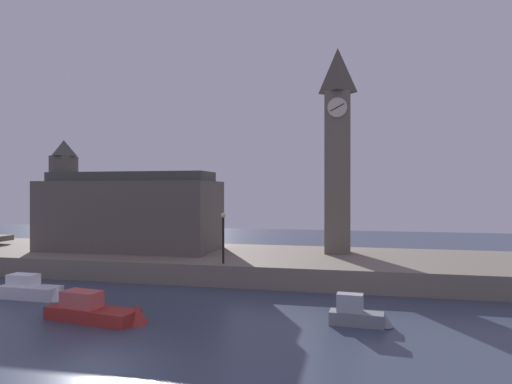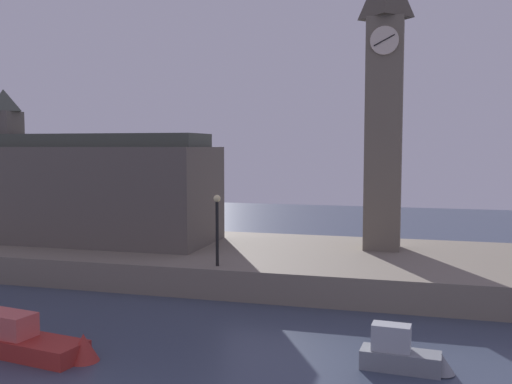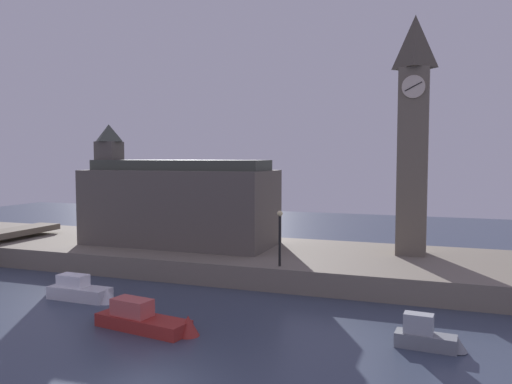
{
  "view_description": "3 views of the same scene",
  "coord_description": "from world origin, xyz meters",
  "px_view_note": "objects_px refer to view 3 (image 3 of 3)",
  "views": [
    {
      "loc": [
        9.44,
        -14.46,
        6.55
      ],
      "look_at": [
        2.52,
        16.98,
        6.49
      ],
      "focal_mm": 30.83,
      "sensor_mm": 36.0,
      "label": 1
    },
    {
      "loc": [
        9.89,
        -11.6,
        7.42
      ],
      "look_at": [
        1.88,
        17.65,
        5.0
      ],
      "focal_mm": 40.2,
      "sensor_mm": 36.0,
      "label": 2
    },
    {
      "loc": [
        10.0,
        -15.66,
        8.42
      ],
      "look_at": [
        -1.24,
        15.7,
        6.13
      ],
      "focal_mm": 35.81,
      "sensor_mm": 36.0,
      "label": 3
    }
  ],
  "objects_px": {
    "clock_tower": "(413,132)",
    "boat_dinghy_red": "(152,321)",
    "parliament_hall": "(176,203)",
    "streetlamp": "(280,231)",
    "boat_ferry_white": "(84,291)",
    "boat_cruiser_grey": "(429,337)"
  },
  "relations": [
    {
      "from": "streetlamp",
      "to": "boat_cruiser_grey",
      "type": "height_order",
      "value": "streetlamp"
    },
    {
      "from": "parliament_hall",
      "to": "boat_ferry_white",
      "type": "bearing_deg",
      "value": -89.37
    },
    {
      "from": "streetlamp",
      "to": "boat_cruiser_grey",
      "type": "xyz_separation_m",
      "value": [
        9.14,
        -7.4,
        -3.21
      ]
    },
    {
      "from": "clock_tower",
      "to": "parliament_hall",
      "type": "height_order",
      "value": "clock_tower"
    },
    {
      "from": "clock_tower",
      "to": "boat_ferry_white",
      "type": "bearing_deg",
      "value": -143.25
    },
    {
      "from": "boat_cruiser_grey",
      "to": "parliament_hall",
      "type": "bearing_deg",
      "value": 146.67
    },
    {
      "from": "clock_tower",
      "to": "parliament_hall",
      "type": "distance_m",
      "value": 18.75
    },
    {
      "from": "clock_tower",
      "to": "boat_cruiser_grey",
      "type": "height_order",
      "value": "clock_tower"
    },
    {
      "from": "parliament_hall",
      "to": "boat_cruiser_grey",
      "type": "bearing_deg",
      "value": -33.33
    },
    {
      "from": "parliament_hall",
      "to": "boat_ferry_white",
      "type": "height_order",
      "value": "parliament_hall"
    },
    {
      "from": "clock_tower",
      "to": "boat_dinghy_red",
      "type": "bearing_deg",
      "value": -123.98
    },
    {
      "from": "clock_tower",
      "to": "streetlamp",
      "type": "distance_m",
      "value": 12.22
    },
    {
      "from": "parliament_hall",
      "to": "boat_ferry_white",
      "type": "distance_m",
      "value": 12.3
    },
    {
      "from": "streetlamp",
      "to": "boat_ferry_white",
      "type": "height_order",
      "value": "streetlamp"
    },
    {
      "from": "parliament_hall",
      "to": "boat_dinghy_red",
      "type": "height_order",
      "value": "parliament_hall"
    },
    {
      "from": "clock_tower",
      "to": "boat_dinghy_red",
      "type": "height_order",
      "value": "clock_tower"
    },
    {
      "from": "streetlamp",
      "to": "parliament_hall",
      "type": "bearing_deg",
      "value": 152.43
    },
    {
      "from": "parliament_hall",
      "to": "streetlamp",
      "type": "height_order",
      "value": "parliament_hall"
    },
    {
      "from": "parliament_hall",
      "to": "boat_cruiser_grey",
      "type": "distance_m",
      "value": 23.59
    },
    {
      "from": "boat_cruiser_grey",
      "to": "boat_ferry_white",
      "type": "relative_size",
      "value": 0.7
    },
    {
      "from": "streetlamp",
      "to": "boat_cruiser_grey",
      "type": "distance_m",
      "value": 12.19
    },
    {
      "from": "parliament_hall",
      "to": "streetlamp",
      "type": "relative_size",
      "value": 4.24
    }
  ]
}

